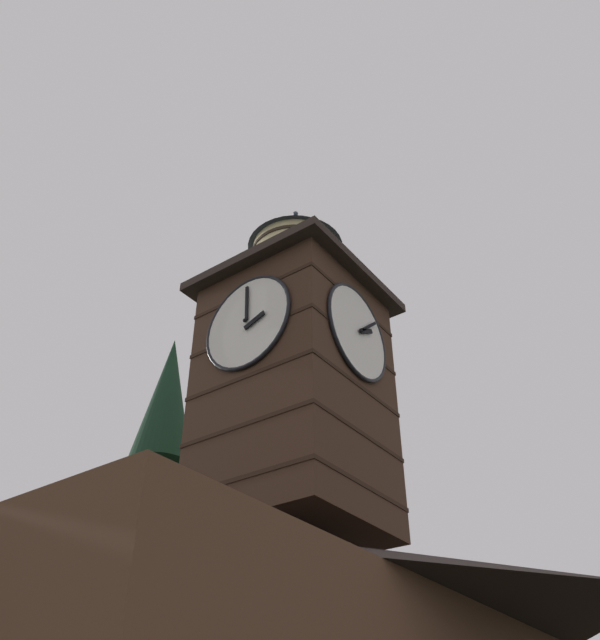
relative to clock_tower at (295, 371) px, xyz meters
The scene contains 3 objects.
clock_tower is the anchor object (origin of this frame).
pine_tree_behind 9.01m from the clock_tower, 106.63° to the right, with size 6.89×6.89×16.13m.
moon 31.88m from the clock_tower, 122.45° to the right, with size 2.36×2.36×2.36m.
Camera 1 is at (10.10, 6.66, 2.27)m, focal length 37.97 mm.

